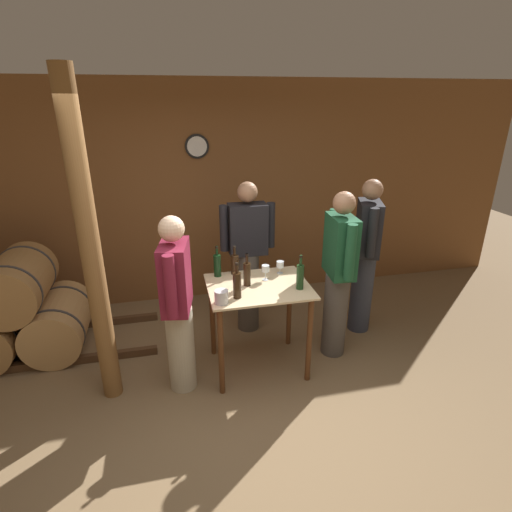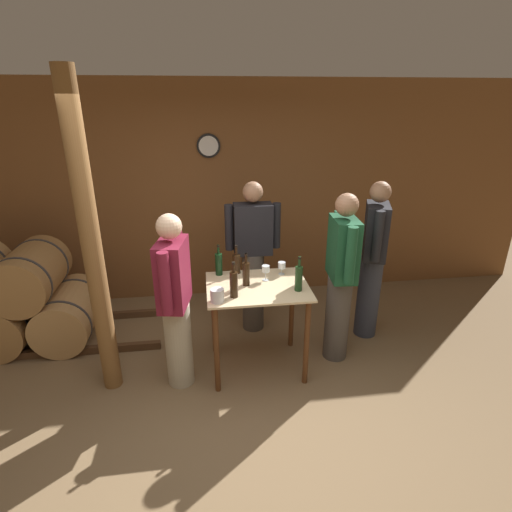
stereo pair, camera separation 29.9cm
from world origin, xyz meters
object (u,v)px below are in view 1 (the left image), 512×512
(wine_glass_near_center, at_px, (280,265))
(person_visitor_bearded, at_px, (177,303))
(wine_bottle_far_left, at_px, (217,265))
(wine_bottle_center, at_px, (235,264))
(wooden_post, at_px, (91,253))
(person_visitor_with_scarf, at_px, (338,273))
(wine_bottle_right, at_px, (247,273))
(wine_glass_near_left, at_px, (266,269))
(person_host, at_px, (365,254))
(wine_bottle_far_right, at_px, (300,276))
(person_visitor_near_door, at_px, (248,255))
(wine_bottle_left, at_px, (237,284))
(ice_bucket, at_px, (221,297))

(wine_glass_near_center, relative_size, person_visitor_bearded, 0.08)
(wine_bottle_far_left, bearing_deg, wine_bottle_center, 5.35)
(wooden_post, height_order, wine_bottle_center, wooden_post)
(wine_bottle_far_left, height_order, person_visitor_with_scarf, person_visitor_with_scarf)
(wine_bottle_right, distance_m, person_visitor_with_scarf, 0.92)
(wine_glass_near_left, relative_size, person_host, 0.09)
(wine_bottle_center, relative_size, wine_glass_near_left, 1.94)
(person_visitor_with_scarf, xyz_separation_m, person_visitor_bearded, (-1.54, -0.19, -0.04))
(wine_bottle_far_left, bearing_deg, wine_bottle_right, -48.46)
(wine_bottle_far_right, relative_size, person_visitor_with_scarf, 0.19)
(wine_glass_near_center, height_order, person_visitor_bearded, person_visitor_bearded)
(wine_bottle_right, distance_m, wine_glass_near_left, 0.21)
(person_visitor_bearded, relative_size, person_visitor_near_door, 0.96)
(wine_bottle_left, relative_size, wine_bottle_far_right, 1.01)
(wine_bottle_right, height_order, ice_bucket, wine_bottle_right)
(wine_bottle_right, bearing_deg, person_visitor_bearded, -166.18)
(wine_bottle_right, height_order, person_host, person_host)
(wooden_post, xyz_separation_m, ice_bucket, (0.98, -0.17, -0.41))
(person_host, distance_m, person_visitor_bearded, 2.09)
(wine_glass_near_left, distance_m, wine_glass_near_center, 0.21)
(person_host, relative_size, person_visitor_near_door, 1.02)
(ice_bucket, height_order, person_visitor_bearded, person_visitor_bearded)
(person_visitor_bearded, height_order, person_visitor_near_door, person_visitor_near_door)
(wine_bottle_right, distance_m, wine_glass_near_center, 0.41)
(wooden_post, distance_m, wine_bottle_far_left, 1.15)
(wine_glass_near_left, relative_size, ice_bucket, 1.27)
(wine_bottle_far_right, xyz_separation_m, person_visitor_with_scarf, (0.46, 0.21, -0.11))
(wooden_post, distance_m, wine_glass_near_center, 1.70)
(person_visitor_bearded, bearing_deg, person_visitor_near_door, 47.30)
(person_host, xyz_separation_m, person_visitor_bearded, (-2.02, -0.55, -0.05))
(person_visitor_with_scarf, height_order, person_visitor_bearded, person_visitor_with_scarf)
(wine_bottle_left, bearing_deg, person_host, 22.18)
(wine_glass_near_left, xyz_separation_m, ice_bucket, (-0.47, -0.36, -0.05))
(wooden_post, distance_m, wine_bottle_left, 1.19)
(wine_glass_near_center, bearing_deg, wine_bottle_far_left, 173.02)
(wooden_post, relative_size, person_visitor_near_door, 1.60)
(person_visitor_with_scarf, bearing_deg, wine_bottle_far_left, 168.65)
(person_visitor_with_scarf, distance_m, person_visitor_bearded, 1.56)
(wine_glass_near_left, bearing_deg, wine_bottle_center, 141.12)
(person_visitor_near_door, bearing_deg, wine_bottle_far_right, -71.35)
(wine_bottle_right, bearing_deg, wine_bottle_far_right, -21.01)
(person_visitor_near_door, bearing_deg, person_host, -13.69)
(wine_bottle_left, xyz_separation_m, person_host, (1.51, 0.62, -0.10))
(wooden_post, height_order, person_host, wooden_post)
(person_visitor_bearded, bearing_deg, wooden_post, 176.13)
(wine_bottle_far_left, xyz_separation_m, wine_bottle_center, (0.17, 0.02, -0.01))
(wooden_post, bearing_deg, wine_bottle_center, 18.23)
(person_visitor_with_scarf, bearing_deg, wine_bottle_center, 165.82)
(person_visitor_bearded, distance_m, person_visitor_near_door, 1.16)
(wine_bottle_far_right, bearing_deg, ice_bucket, -171.00)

